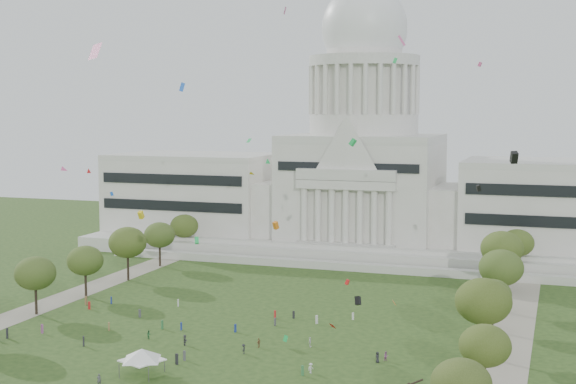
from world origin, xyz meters
The scene contains 28 objects.
ground centered at (0.00, 0.00, 0.00)m, with size 400.00×400.00×0.00m, color #284319.
capitol centered at (0.00, 113.59, 22.30)m, with size 160.00×64.50×91.30m.
path_left centered at (-48.00, 30.00, 0.02)m, with size 8.00×160.00×0.04m, color gray.
path_right centered at (48.00, 30.00, 0.02)m, with size 8.00×160.00×0.04m, color gray.
row_tree_r_0 centered at (44.94, -19.59, 7.75)m, with size 7.67×7.67×10.91m.
row_tree_r_1 centered at (46.22, -1.75, 7.66)m, with size 7.58×7.58×10.78m.
row_tree_l_2 centered at (-45.04, 17.30, 8.51)m, with size 8.42×8.42×11.97m.
row_tree_r_2 centered at (44.17, 17.44, 9.66)m, with size 9.55×9.55×13.58m.
row_tree_l_3 centered at (-44.09, 33.92, 8.21)m, with size 8.12×8.12×11.55m.
row_tree_r_3 centered at (44.40, 34.48, 7.08)m, with size 7.01×7.01×9.98m.
row_tree_l_4 centered at (-44.08, 52.42, 9.39)m, with size 9.29×9.29×13.21m.
row_tree_r_4 centered at (44.76, 50.04, 9.29)m, with size 9.19×9.19×13.06m.
row_tree_l_5 centered at (-45.22, 71.01, 8.42)m, with size 8.33×8.33×11.85m.
row_tree_r_5 centered at (43.49, 70.19, 9.93)m, with size 9.82×9.82×13.96m.
row_tree_l_6 centered at (-46.87, 89.14, 8.27)m, with size 8.19×8.19×11.64m.
row_tree_r_6 centered at (45.96, 88.13, 8.51)m, with size 8.42×8.42×11.97m.
event_tent centered at (-5.73, -9.30, 3.38)m, with size 10.12×10.12×4.35m.
person_0 centered at (28.04, 8.96, 0.91)m, with size 0.89×0.58×1.82m, color #26262B.
person_2 centered at (29.24, 10.13, 0.82)m, with size 0.80×0.49×1.65m, color #994C8C.
person_3 centered at (5.28, 6.10, 0.87)m, with size 1.12×0.58×1.73m, color #26262B.
person_4 centered at (6.41, 10.46, 0.85)m, with size 1.00×0.54×1.70m, color olive.
person_5 centered at (-6.49, 7.37, 0.97)m, with size 1.80×0.71×1.94m, color #4C4C51.
person_7 centered at (-9.49, -15.78, 0.93)m, with size 0.68×0.50×1.86m, color #4C4C51.
person_8 centered at (-14.55, 8.92, 0.80)m, with size 0.78×0.48×1.60m, color #33723F.
person_9 centered at (19.20, 0.18, 0.83)m, with size 1.07×0.55×1.65m, color silver.
person_10 centered at (14.85, 13.70, 0.88)m, with size 1.03×0.56×1.76m, color silver.
distant_crowd centered at (-15.54, 14.68, 0.84)m, with size 58.67×38.77×1.92m.
kite_swarm centered at (1.90, 5.18, 32.03)m, with size 89.53×97.68×60.47m.
Camera 1 is at (55.89, -118.00, 41.63)m, focal length 50.00 mm.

